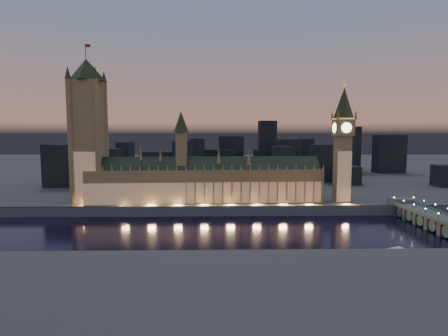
{
  "coord_description": "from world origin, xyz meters",
  "views": [
    {
      "loc": [
        -1.18,
        -238.17,
        66.56
      ],
      "look_at": [
        5.0,
        55.0,
        38.0
      ],
      "focal_mm": 28.0,
      "sensor_mm": 36.0,
      "label": 1
    }
  ],
  "objects_px": {
    "elizabeth_tower": "(343,134)",
    "river_boat": "(390,255)",
    "victoria_tower": "(88,125)",
    "palace_of_westminster": "(204,181)",
    "westminster_bridge": "(437,221)"
  },
  "relations": [
    {
      "from": "elizabeth_tower",
      "to": "river_boat",
      "type": "bearing_deg",
      "value": -97.64
    },
    {
      "from": "victoria_tower",
      "to": "elizabeth_tower",
      "type": "relative_size",
      "value": 1.27
    },
    {
      "from": "palace_of_westminster",
      "to": "westminster_bridge",
      "type": "bearing_deg",
      "value": -21.65
    },
    {
      "from": "palace_of_westminster",
      "to": "westminster_bridge",
      "type": "distance_m",
      "value": 177.93
    },
    {
      "from": "victoria_tower",
      "to": "river_boat",
      "type": "bearing_deg",
      "value": -30.71
    },
    {
      "from": "palace_of_westminster",
      "to": "river_boat",
      "type": "bearing_deg",
      "value": -48.94
    },
    {
      "from": "elizabeth_tower",
      "to": "westminster_bridge",
      "type": "distance_m",
      "value": 99.16
    },
    {
      "from": "westminster_bridge",
      "to": "victoria_tower",
      "type": "bearing_deg",
      "value": 165.98
    },
    {
      "from": "palace_of_westminster",
      "to": "elizabeth_tower",
      "type": "height_order",
      "value": "elizabeth_tower"
    },
    {
      "from": "palace_of_westminster",
      "to": "victoria_tower",
      "type": "relative_size",
      "value": 1.52
    },
    {
      "from": "westminster_bridge",
      "to": "river_boat",
      "type": "distance_m",
      "value": 81.21
    },
    {
      "from": "victoria_tower",
      "to": "river_boat",
      "type": "xyz_separation_m",
      "value": [
        201.91,
        -119.93,
        -72.72
      ]
    },
    {
      "from": "westminster_bridge",
      "to": "river_boat",
      "type": "xyz_separation_m",
      "value": [
        -60.0,
        -54.54,
        -4.44
      ]
    },
    {
      "from": "westminster_bridge",
      "to": "palace_of_westminster",
      "type": "bearing_deg",
      "value": 158.35
    },
    {
      "from": "victoria_tower",
      "to": "elizabeth_tower",
      "type": "distance_m",
      "value": 218.15
    }
  ]
}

